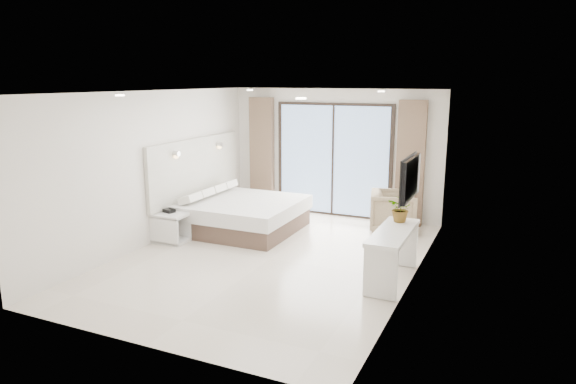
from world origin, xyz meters
The scene contains 8 objects.
ground centered at (0.00, 0.00, 0.00)m, with size 6.20×6.20×0.00m, color beige.
room_shell centered at (-0.20, 0.88, 1.58)m, with size 4.62×6.22×2.72m.
bed centered at (-1.24, 1.26, 0.31)m, with size 2.14×2.04×0.74m.
nightstand centered at (-2.02, 0.07, 0.27)m, with size 0.60×0.50×0.53m.
phone centered at (-2.08, 0.11, 0.57)m, with size 0.19×0.15×0.06m, color black.
console_desk centered at (2.04, -0.12, 0.56)m, with size 0.48×1.52×0.77m.
plant centered at (2.04, 0.38, 0.93)m, with size 0.38×0.42×0.33m, color #33662D.
armchair centered at (1.47, 2.40, 0.43)m, with size 0.84×0.79×0.87m, color #998564.
Camera 1 is at (3.56, -7.17, 2.89)m, focal length 32.00 mm.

